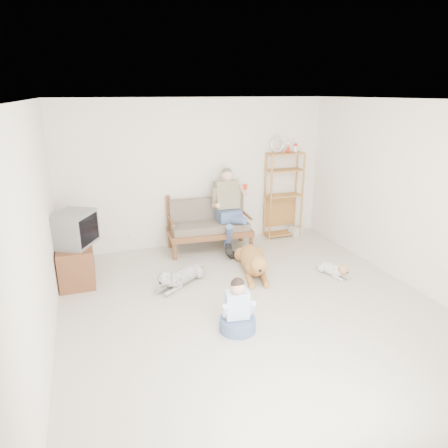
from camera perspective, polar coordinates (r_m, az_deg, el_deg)
name	(u,v)px	position (r m, az deg, el deg)	size (l,w,h in m)	color
floor	(255,311)	(5.47, 4.52, -12.32)	(5.50, 5.50, 0.00)	beige
ceiling	(261,100)	(4.71, 5.37, 17.23)	(5.50, 5.50, 0.00)	white
wall_back	(197,174)	(7.44, -3.85, 7.19)	(5.00, 5.00, 0.00)	silver
wall_front	(442,339)	(2.87, 28.70, -14.17)	(5.00, 5.00, 0.00)	silver
wall_left	(37,238)	(4.55, -25.21, -1.88)	(5.50, 5.50, 0.00)	silver
wall_right	(418,198)	(6.35, 26.00, 3.40)	(5.50, 5.50, 0.00)	silver
loveseat	(209,224)	(7.33, -2.22, 0.05)	(1.55, 0.80, 0.95)	brown
man	(229,215)	(7.17, 0.79, 1.34)	(0.57, 0.81, 1.31)	#4A5C89
etagere	(284,194)	(7.99, 8.51, 4.23)	(0.75, 0.33, 1.98)	#BD7A3B
book_stack	(296,231)	(8.30, 10.21, -0.98)	(0.25, 0.18, 0.16)	silver
tv_stand	(76,263)	(6.55, -20.36, -5.19)	(0.52, 0.91, 0.60)	brown
crt_tv	(74,229)	(6.32, -20.61, -0.65)	(0.73, 0.77, 0.51)	slate
wall_outlet	(133,235)	(7.48, -12.90, -1.55)	(0.12, 0.02, 0.08)	white
golden_retriever	(253,261)	(6.48, 4.23, -5.30)	(0.63, 1.54, 0.47)	#A9703A
shaggy_dog	(180,276)	(6.11, -6.27, -7.45)	(0.94, 0.77, 0.34)	white
terrier	(335,269)	(6.61, 15.56, -6.26)	(0.30, 0.69, 0.26)	silver
child	(237,312)	(4.96, 1.94, -12.41)	(0.44, 0.44, 0.70)	#4A5C89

